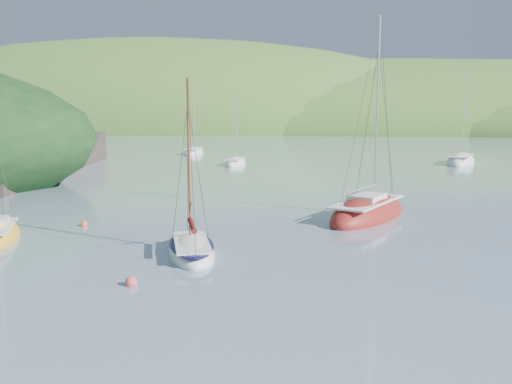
# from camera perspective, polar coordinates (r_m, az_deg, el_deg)

# --- Properties ---
(ground) EXTENTS (700.00, 700.00, 0.00)m
(ground) POSITION_cam_1_polar(r_m,az_deg,el_deg) (21.61, -1.39, -9.44)
(ground) COLOR #768DA3
(ground) RESTS_ON ground
(shoreline_hills) EXTENTS (690.00, 135.00, 56.00)m
(shoreline_hills) POSITION_cam_1_polar(r_m,az_deg,el_deg) (193.27, 4.15, 6.40)
(shoreline_hills) COLOR #436C29
(shoreline_hills) RESTS_ON ground
(daysailer_white) EXTENTS (3.69, 5.93, 8.56)m
(daysailer_white) POSITION_cam_1_polar(r_m,az_deg,el_deg) (26.28, -6.47, -5.79)
(daysailer_white) COLOR white
(daysailer_white) RESTS_ON ground
(sloop_red) EXTENTS (6.44, 9.33, 13.12)m
(sloop_red) POSITION_cam_1_polar(r_m,az_deg,el_deg) (35.33, 11.11, -2.18)
(sloop_red) COLOR maroon
(sloop_red) RESTS_ON ground
(distant_sloop_a) EXTENTS (2.30, 6.18, 8.76)m
(distant_sloop_a) POSITION_cam_1_polar(r_m,az_deg,el_deg) (67.16, -2.07, 2.86)
(distant_sloop_a) COLOR white
(distant_sloop_a) RESTS_ON ground
(distant_sloop_b) EXTENTS (5.57, 9.18, 12.36)m
(distant_sloop_b) POSITION_cam_1_polar(r_m,az_deg,el_deg) (72.74, 19.78, 2.83)
(distant_sloop_b) COLOR white
(distant_sloop_b) RESTS_ON ground
(distant_sloop_c) EXTENTS (2.60, 7.00, 9.92)m
(distant_sloop_c) POSITION_cam_1_polar(r_m,az_deg,el_deg) (83.29, -6.26, 3.90)
(distant_sloop_c) COLOR white
(distant_sloop_c) RESTS_ON ground
(mooring_buoys) EXTENTS (25.98, 10.94, 0.47)m
(mooring_buoys) POSITION_cam_1_polar(r_m,az_deg,el_deg) (26.37, -0.50, -5.87)
(mooring_buoys) COLOR #E74D4E
(mooring_buoys) RESTS_ON ground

